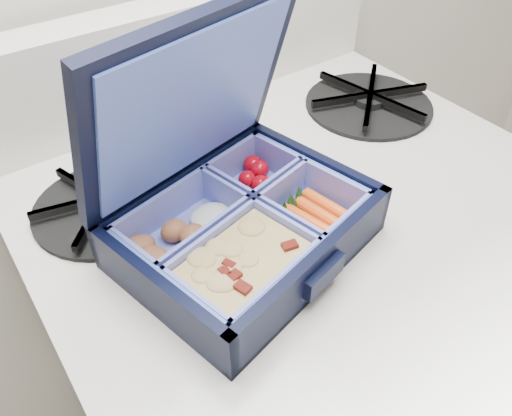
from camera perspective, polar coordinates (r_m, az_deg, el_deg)
stove at (r=0.93m, az=3.92°, el=-20.04°), size 0.60×0.60×0.90m
bento_box at (r=0.49m, az=-1.24°, el=-2.24°), size 0.27×0.23×0.06m
burner_grate at (r=0.74m, az=12.85°, el=12.12°), size 0.23×0.23×0.03m
burner_grate_rear at (r=0.57m, az=-17.01°, el=0.52°), size 0.19×0.19×0.02m
fork at (r=0.65m, az=-1.36°, el=8.00°), size 0.14×0.17×0.01m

